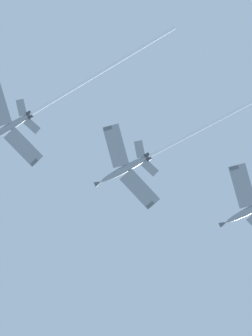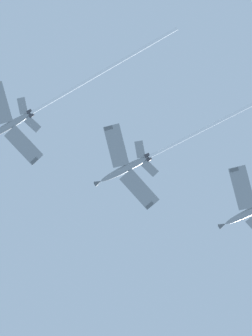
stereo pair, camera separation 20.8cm
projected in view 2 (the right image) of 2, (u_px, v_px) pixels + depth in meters
The scene contains 2 objects.
jet_lead at pixel (36, 110), 161.00m from camera, with size 47.06×22.23×12.62m.
jet_second at pixel (166, 148), 156.36m from camera, with size 56.13×24.05×15.01m.
Camera 2 is at (-18.41, 1.29, 1.66)m, focal length 79.47 mm.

